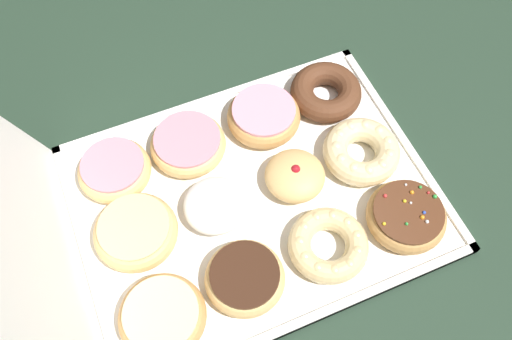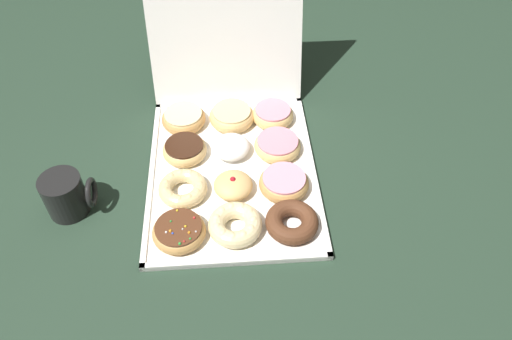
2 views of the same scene
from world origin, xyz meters
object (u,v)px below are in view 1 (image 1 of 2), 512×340
(jelly_filled_donut_4, at_px, (294,173))
(powdered_filled_donut_7, at_px, (214,203))
(donut_box, at_px, (255,199))
(cruller_donut_3, at_px, (328,245))
(pink_frosted_donut_11, at_px, (114,170))
(chocolate_frosted_donut_6, at_px, (245,278))
(glazed_ring_donut_9, at_px, (162,316))
(sprinkle_donut_0, at_px, (406,216))
(glazed_ring_donut_10, at_px, (136,231))
(pink_frosted_donut_8, at_px, (188,144))
(pink_frosted_donut_5, at_px, (264,116))
(cruller_donut_1, at_px, (362,151))
(chocolate_cake_ring_donut_2, at_px, (326,92))

(jelly_filled_donut_4, xyz_separation_m, powdered_filled_donut_7, (-0.00, 0.13, 0.00))
(donut_box, distance_m, cruller_donut_3, 0.13)
(powdered_filled_donut_7, xyz_separation_m, pink_frosted_donut_11, (0.11, 0.12, -0.00))
(chocolate_frosted_donut_6, xyz_separation_m, glazed_ring_donut_9, (-0.01, 0.12, -0.00))
(jelly_filled_donut_4, bearing_deg, chocolate_frosted_donut_6, 133.23)
(sprinkle_donut_0, distance_m, glazed_ring_donut_10, 0.38)
(cruller_donut_3, height_order, pink_frosted_donut_8, pink_frosted_donut_8)
(sprinkle_donut_0, distance_m, pink_frosted_donut_11, 0.43)
(powdered_filled_donut_7, bearing_deg, donut_box, -93.49)
(sprinkle_donut_0, bearing_deg, glazed_ring_donut_10, 70.88)
(donut_box, distance_m, pink_frosted_donut_5, 0.14)
(jelly_filled_donut_4, height_order, glazed_ring_donut_9, jelly_filled_donut_4)
(sprinkle_donut_0, bearing_deg, pink_frosted_donut_8, 46.35)
(powdered_filled_donut_7, distance_m, pink_frosted_donut_8, 0.11)
(sprinkle_donut_0, xyz_separation_m, cruller_donut_1, (0.12, 0.01, 0.00))
(powdered_filled_donut_7, xyz_separation_m, pink_frosted_donut_8, (0.11, 0.00, -0.00))
(pink_frosted_donut_11, bearing_deg, cruller_donut_1, -107.97)
(donut_box, xyz_separation_m, cruller_donut_3, (-0.12, -0.06, 0.02))
(jelly_filled_donut_4, height_order, pink_frosted_donut_5, jelly_filled_donut_4)
(cruller_donut_3, xyz_separation_m, pink_frosted_donut_11, (0.23, 0.24, 0.00))
(cruller_donut_1, distance_m, chocolate_frosted_donut_6, 0.27)
(donut_box, relative_size, powdered_filled_donut_7, 5.65)
(pink_frosted_donut_8, bearing_deg, pink_frosted_donut_5, -89.17)
(pink_frosted_donut_5, distance_m, pink_frosted_donut_11, 0.24)
(jelly_filled_donut_4, bearing_deg, powdered_filled_donut_7, 90.35)
(powdered_filled_donut_7, bearing_deg, glazed_ring_donut_9, 136.30)
(sprinkle_donut_0, bearing_deg, donut_box, 56.86)
(cruller_donut_3, relative_size, chocolate_frosted_donut_6, 1.03)
(chocolate_frosted_donut_6, height_order, powdered_filled_donut_7, powdered_filled_donut_7)
(donut_box, distance_m, cruller_donut_1, 0.18)
(donut_box, height_order, chocolate_frosted_donut_6, chocolate_frosted_donut_6)
(donut_box, height_order, pink_frosted_donut_5, pink_frosted_donut_5)
(glazed_ring_donut_10, bearing_deg, donut_box, -91.81)
(chocolate_cake_ring_donut_2, relative_size, powdered_filled_donut_7, 1.26)
(cruller_donut_3, relative_size, powdered_filled_donut_7, 1.23)
(chocolate_cake_ring_donut_2, bearing_deg, chocolate_frosted_donut_6, 134.75)
(jelly_filled_donut_4, bearing_deg, glazed_ring_donut_10, 89.74)
(chocolate_frosted_donut_6, bearing_deg, pink_frosted_donut_5, -28.73)
(chocolate_cake_ring_donut_2, relative_size, pink_frosted_donut_8, 0.99)
(pink_frosted_donut_8, bearing_deg, pink_frosted_donut_11, 90.54)
(cruller_donut_3, bearing_deg, donut_box, 28.07)
(jelly_filled_donut_4, xyz_separation_m, glazed_ring_donut_9, (-0.13, 0.25, -0.00))
(cruller_donut_1, xyz_separation_m, chocolate_cake_ring_donut_2, (0.12, -0.00, -0.00))
(chocolate_cake_ring_donut_2, xyz_separation_m, cruller_donut_3, (-0.24, 0.12, -0.00))
(chocolate_frosted_donut_6, relative_size, glazed_ring_donut_10, 0.92)
(donut_box, xyz_separation_m, jelly_filled_donut_4, (0.00, -0.06, 0.03))
(sprinkle_donut_0, height_order, pink_frosted_donut_11, sprinkle_donut_0)
(chocolate_frosted_donut_6, relative_size, pink_frosted_donut_8, 0.94)
(pink_frosted_donut_5, bearing_deg, glazed_ring_donut_9, 134.17)
(sprinkle_donut_0, xyz_separation_m, jelly_filled_donut_4, (0.12, 0.12, 0.00))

